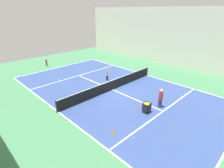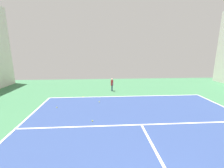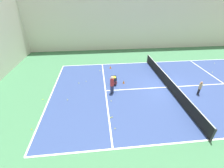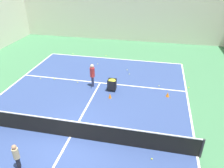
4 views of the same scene
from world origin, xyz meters
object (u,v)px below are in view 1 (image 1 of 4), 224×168
(player_near_baseline, at_px, (46,62))
(training_cone_0, at_px, (136,106))
(child_midcourt, at_px, (107,74))
(ball_cart, at_px, (147,106))
(training_cone_1, at_px, (113,131))
(coach_at_net, at_px, (161,97))
(tennis_net, at_px, (112,85))

(player_near_baseline, bearing_deg, training_cone_0, 1.42)
(player_near_baseline, bearing_deg, child_midcourt, 15.17)
(training_cone_0, bearing_deg, ball_cart, 94.34)
(training_cone_1, bearing_deg, player_near_baseline, -102.23)
(player_near_baseline, distance_m, child_midcourt, 10.15)
(coach_at_net, bearing_deg, training_cone_1, 72.01)
(coach_at_net, bearing_deg, player_near_baseline, -9.52)
(tennis_net, height_order, coach_at_net, coach_at_net)
(child_midcourt, xyz_separation_m, training_cone_1, (5.97, 6.90, -0.54))
(child_midcourt, bearing_deg, player_near_baseline, 164.80)
(tennis_net, bearing_deg, child_midcourt, -122.34)
(player_near_baseline, height_order, child_midcourt, child_midcourt)
(tennis_net, distance_m, coach_at_net, 5.14)
(child_midcourt, bearing_deg, training_cone_0, -50.85)
(coach_at_net, distance_m, training_cone_1, 5.06)
(training_cone_0, distance_m, training_cone_1, 3.63)
(child_midcourt, relative_size, ball_cart, 1.51)
(player_near_baseline, height_order, training_cone_0, player_near_baseline)
(training_cone_1, bearing_deg, child_midcourt, -130.86)
(player_near_baseline, distance_m, ball_cart, 16.81)
(tennis_net, xyz_separation_m, ball_cart, (1.03, 4.81, 0.04))
(coach_at_net, xyz_separation_m, ball_cart, (1.41, -0.31, -0.36))
(coach_at_net, xyz_separation_m, child_midcourt, (-0.98, -7.25, -0.22))
(ball_cart, height_order, training_cone_1, ball_cart)
(tennis_net, bearing_deg, training_cone_0, 73.93)
(ball_cart, height_order, training_cone_0, ball_cart)
(ball_cart, bearing_deg, child_midcourt, -108.96)
(player_near_baseline, distance_m, training_cone_0, 15.86)
(training_cone_0, bearing_deg, player_near_baseline, -90.44)
(coach_at_net, distance_m, child_midcourt, 7.32)
(child_midcourt, height_order, training_cone_0, child_midcourt)
(child_midcourt, bearing_deg, coach_at_net, -36.19)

